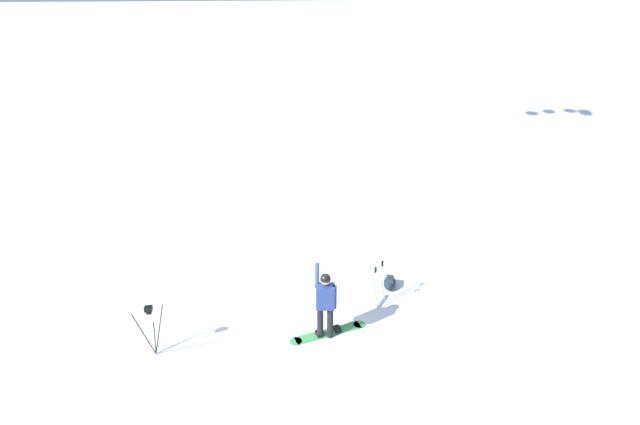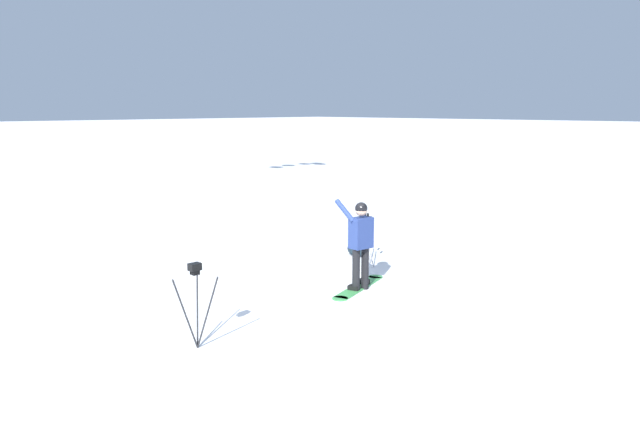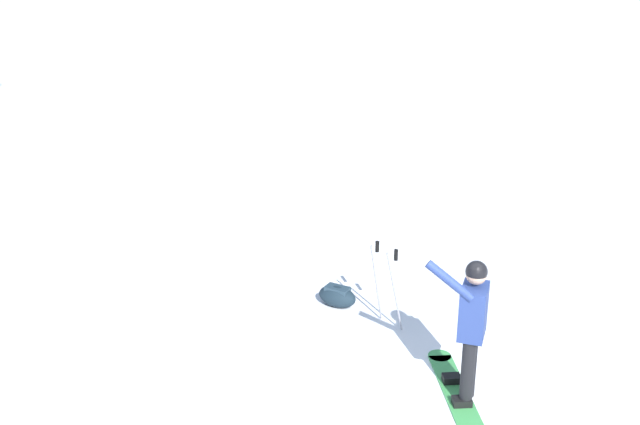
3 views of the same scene
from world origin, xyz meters
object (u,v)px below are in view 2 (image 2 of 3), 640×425
at_px(ski_poles, 366,230).
at_px(snowboarder, 361,237).
at_px(snowboard, 359,286).
at_px(gear_bag_large, 356,249).
at_px(camera_tripod, 196,287).

bearing_deg(ski_poles, snowboarder, 126.99).
bearing_deg(snowboard, ski_poles, -54.06).
bearing_deg(snowboarder, ski_poles, -53.01).
bearing_deg(snowboarder, gear_bag_large, -46.90).
relative_size(snowboarder, camera_tripod, 1.36).
bearing_deg(camera_tripod, ski_poles, -76.21).
height_order(gear_bag_large, ski_poles, ski_poles).
relative_size(gear_bag_large, ski_poles, 0.54).
bearing_deg(snowboarder, camera_tripod, 92.89).
height_order(snowboarder, gear_bag_large, snowboarder).
relative_size(gear_bag_large, camera_tripod, 0.50).
xyz_separation_m(snowboard, camera_tripod, (-0.29, 3.75, 0.86)).
distance_m(snowboard, gear_bag_large, 2.46).
relative_size(snowboarder, gear_bag_large, 2.69).
bearing_deg(snowboard, camera_tripod, 94.36).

